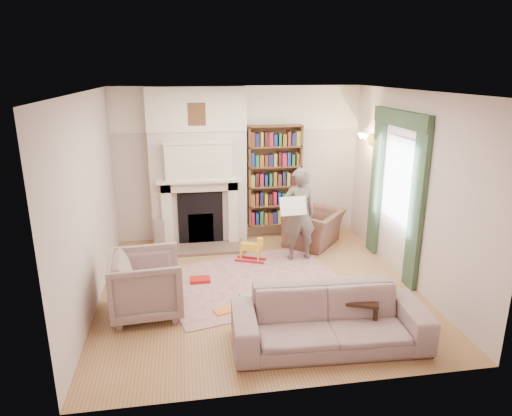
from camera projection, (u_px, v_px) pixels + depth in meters
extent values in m
plane|color=#8F6139|center=(259.00, 288.00, 6.70)|extent=(4.50, 4.50, 0.00)
plane|color=white|center=(259.00, 91.00, 5.88)|extent=(4.50, 4.50, 0.00)
plane|color=beige|center=(239.00, 164.00, 8.42)|extent=(4.50, 0.00, 4.50)
plane|color=beige|center=(299.00, 260.00, 4.17)|extent=(4.50, 0.00, 4.50)
plane|color=beige|center=(89.00, 203.00, 5.95)|extent=(0.00, 4.50, 4.50)
plane|color=beige|center=(411.00, 189.00, 6.63)|extent=(0.00, 4.50, 4.50)
cube|color=beige|center=(198.00, 167.00, 8.14)|extent=(1.70, 0.35, 2.80)
cube|color=silver|center=(199.00, 181.00, 7.92)|extent=(1.47, 0.24, 0.05)
cube|color=black|center=(201.00, 218.00, 8.21)|extent=(0.80, 0.06, 0.96)
cube|color=silver|center=(199.00, 161.00, 7.84)|extent=(1.15, 0.18, 0.62)
cube|color=brown|center=(275.00, 176.00, 8.46)|extent=(1.00, 0.24, 1.85)
cube|color=silver|center=(398.00, 180.00, 6.99)|extent=(0.02, 0.90, 1.30)
cube|color=#2E462D|center=(417.00, 209.00, 6.40)|extent=(0.07, 0.32, 2.40)
cube|color=#2E462D|center=(376.00, 185.00, 7.72)|extent=(0.07, 0.32, 2.40)
cube|color=#2E462D|center=(401.00, 118.00, 6.72)|extent=(0.09, 1.70, 0.24)
cube|color=#B8A88B|center=(253.00, 281.00, 6.89)|extent=(2.98, 2.54, 0.01)
imported|color=#522C2B|center=(314.00, 228.00, 8.27)|extent=(1.28, 1.29, 0.63)
imported|color=#BCAB9B|center=(147.00, 284.00, 5.89)|extent=(0.97, 0.95, 0.83)
imported|color=#A39287|center=(329.00, 319.00, 5.23)|extent=(2.27, 0.98, 0.65)
imported|color=#5E524B|center=(299.00, 214.00, 7.50)|extent=(0.60, 0.42, 1.58)
cube|color=white|center=(293.00, 206.00, 7.23)|extent=(0.44, 0.16, 0.29)
cylinder|color=#B3B5BB|center=(160.00, 233.00, 8.15)|extent=(0.30, 0.30, 0.55)
cube|color=#D8D14C|center=(254.00, 298.00, 6.34)|extent=(0.37, 0.37, 0.03)
cube|color=red|center=(200.00, 280.00, 6.87)|extent=(0.30, 0.20, 0.05)
cube|color=red|center=(223.00, 311.00, 6.02)|extent=(0.29, 0.25, 0.02)
cube|color=red|center=(274.00, 307.00, 6.11)|extent=(0.29, 0.30, 0.02)
cube|color=red|center=(273.00, 294.00, 6.48)|extent=(0.28, 0.24, 0.02)
cube|color=red|center=(302.00, 294.00, 6.48)|extent=(0.29, 0.27, 0.02)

